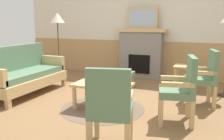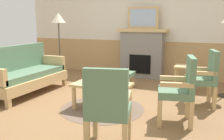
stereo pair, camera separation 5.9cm
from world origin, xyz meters
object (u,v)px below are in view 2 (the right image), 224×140
(fireplace, at_px, (142,53))
(framed_picture, at_px, (143,18))
(armchair_near_fireplace, at_px, (205,76))
(couch, at_px, (26,74))
(side_table, at_px, (186,71))
(book_on_table, at_px, (98,84))
(armchair_front_left, at_px, (108,105))
(floor_lamp_by_couch, at_px, (58,22))
(coffee_table, at_px, (102,87))
(footstool, at_px, (124,75))
(armchair_by_window_left, at_px, (181,87))

(fireplace, bearing_deg, framed_picture, 90.00)
(framed_picture, relative_size, armchair_near_fireplace, 0.82)
(framed_picture, distance_m, armchair_near_fireplace, 2.63)
(couch, relative_size, side_table, 3.27)
(book_on_table, relative_size, side_table, 0.38)
(armchair_front_left, relative_size, floor_lamp_by_couch, 0.58)
(armchair_near_fireplace, bearing_deg, side_table, 116.96)
(armchair_near_fireplace, xyz_separation_m, side_table, (-0.42, 0.82, -0.10))
(couch, height_order, coffee_table, couch)
(fireplace, height_order, coffee_table, fireplace)
(framed_picture, height_order, armchair_front_left, framed_picture)
(couch, height_order, book_on_table, couch)
(couch, relative_size, footstool, 4.50)
(armchair_front_left, bearing_deg, framed_picture, 101.01)
(framed_picture, relative_size, side_table, 1.45)
(framed_picture, height_order, armchair_near_fireplace, framed_picture)
(armchair_front_left, height_order, side_table, armchair_front_left)
(framed_picture, distance_m, book_on_table, 2.94)
(fireplace, height_order, armchair_front_left, fireplace)
(fireplace, bearing_deg, armchair_near_fireplace, -47.01)
(floor_lamp_by_couch, bearing_deg, armchair_near_fireplace, -12.08)
(footstool, height_order, armchair_by_window_left, armchair_by_window_left)
(book_on_table, xyz_separation_m, side_table, (1.18, 1.77, -0.02))
(armchair_by_window_left, height_order, side_table, armchair_by_window_left)
(book_on_table, xyz_separation_m, armchair_front_left, (0.69, -1.12, 0.08))
(fireplace, bearing_deg, coffee_table, -87.95)
(side_table, bearing_deg, coffee_table, -124.33)
(floor_lamp_by_couch, bearing_deg, coffee_table, -39.26)
(coffee_table, height_order, footstool, coffee_table)
(side_table, bearing_deg, fireplace, 142.32)
(book_on_table, xyz_separation_m, armchair_near_fireplace, (1.60, 0.95, 0.08))
(footstool, bearing_deg, book_on_table, -86.21)
(armchair_by_window_left, distance_m, floor_lamp_by_couch, 3.79)
(coffee_table, distance_m, book_on_table, 0.12)
(book_on_table, height_order, floor_lamp_by_couch, floor_lamp_by_couch)
(coffee_table, relative_size, floor_lamp_by_couch, 0.57)
(couch, bearing_deg, armchair_front_left, -30.00)
(framed_picture, xyz_separation_m, footstool, (-0.05, -1.19, -1.28))
(book_on_table, bearing_deg, side_table, 56.28)
(coffee_table, relative_size, book_on_table, 4.63)
(framed_picture, height_order, couch, framed_picture)
(fireplace, height_order, framed_picture, framed_picture)
(fireplace, distance_m, framed_picture, 0.91)
(book_on_table, xyz_separation_m, footstool, (-0.10, 1.54, -0.17))
(armchair_by_window_left, bearing_deg, armchair_near_fireplace, 74.07)
(framed_picture, bearing_deg, couch, -125.68)
(framed_picture, bearing_deg, floor_lamp_by_couch, -151.56)
(armchair_near_fireplace, xyz_separation_m, armchair_front_left, (-0.90, -2.08, 0.00))
(couch, relative_size, floor_lamp_by_couch, 1.07)
(book_on_table, relative_size, floor_lamp_by_couch, 0.12)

